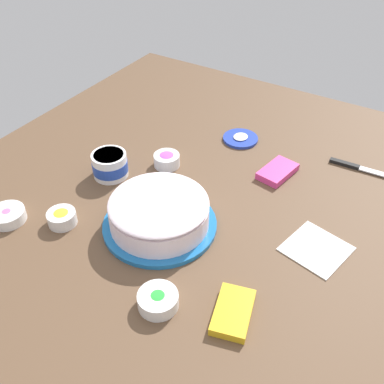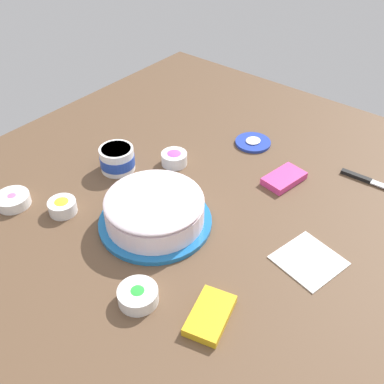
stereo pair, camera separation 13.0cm
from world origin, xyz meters
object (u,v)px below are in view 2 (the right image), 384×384
object	(u,v)px
frosting_tub	(117,159)
frosting_tub_lid	(253,142)
sprinkle_bowl_green	(138,295)
sprinkle_bowl_pink	(13,200)
candy_box_upper	(210,315)
frosted_cake	(155,211)
paper_napkin	(309,260)
sprinkle_bowl_rainbow	(174,158)
sprinkle_bowl_yellow	(62,206)
spreading_knife	(371,182)
candy_box_lower	(284,178)

from	to	relation	value
frosting_tub	frosting_tub_lid	bearing A→B (deg)	147.03
frosting_tub	sprinkle_bowl_green	size ratio (longest dim) A/B	1.16
sprinkle_bowl_pink	candy_box_upper	distance (m)	0.69
frosting_tub	frosting_tub_lid	size ratio (longest dim) A/B	0.90
frosted_cake	sprinkle_bowl_green	distance (m)	0.26
candy_box_upper	paper_napkin	world-z (taller)	candy_box_upper
frosting_tub_lid	sprinkle_bowl_rainbow	xyz separation A→B (m)	(0.26, -0.14, 0.02)
frosting_tub_lid	sprinkle_bowl_green	bearing A→B (deg)	12.03
paper_napkin	sprinkle_bowl_yellow	bearing A→B (deg)	-66.77
sprinkle_bowl_green	spreading_knife	bearing A→B (deg)	162.01
frosting_tub	candy_box_lower	world-z (taller)	frosting_tub
frosting_tub_lid	sprinkle_bowl_green	world-z (taller)	sprinkle_bowl_green
sprinkle_bowl_rainbow	candy_box_upper	xyz separation A→B (m)	(0.40, 0.45, -0.01)
frosting_tub_lid	candy_box_upper	xyz separation A→B (m)	(0.67, 0.32, 0.01)
frosting_tub_lid	sprinkle_bowl_pink	bearing A→B (deg)	-27.40
frosted_cake	frosting_tub	size ratio (longest dim) A/B	2.84
frosting_tub_lid	sprinkle_bowl_rainbow	bearing A→B (deg)	-27.39
sprinkle_bowl_rainbow	sprinkle_bowl_green	size ratio (longest dim) A/B	0.88
sprinkle_bowl_green	frosting_tub	bearing A→B (deg)	-128.75
sprinkle_bowl_yellow	sprinkle_bowl_green	xyz separation A→B (m)	(0.09, 0.39, -0.00)
candy_box_upper	sprinkle_bowl_rainbow	bearing A→B (deg)	-146.49
frosting_tub	candy_box_lower	size ratio (longest dim) A/B	0.83
sprinkle_bowl_pink	sprinkle_bowl_rainbow	bearing A→B (deg)	152.60
frosting_tub_lid	candy_box_upper	distance (m)	0.74
sprinkle_bowl_rainbow	candy_box_upper	world-z (taller)	sprinkle_bowl_rainbow
spreading_knife	sprinkle_bowl_yellow	distance (m)	0.94
frosting_tub	sprinkle_bowl_pink	distance (m)	0.33
frosting_tub	sprinkle_bowl_rainbow	bearing A→B (deg)	137.99
frosted_cake	paper_napkin	size ratio (longest dim) A/B	2.10
frosting_tub	sprinkle_bowl_rainbow	world-z (taller)	frosting_tub
frosting_tub_lid	spreading_knife	world-z (taller)	frosting_tub_lid
frosting_tub	paper_napkin	distance (m)	0.67
paper_napkin	frosting_tub_lid	bearing A→B (deg)	-132.11
frosting_tub_lid	candy_box_upper	world-z (taller)	candy_box_upper
frosted_cake	candy_box_lower	distance (m)	0.44
paper_napkin	candy_box_lower	bearing A→B (deg)	-139.00
frosting_tub_lid	spreading_knife	distance (m)	0.41
candy_box_upper	paper_napkin	distance (m)	0.31
sprinkle_bowl_pink	candy_box_lower	world-z (taller)	sprinkle_bowl_pink
frosting_tub_lid	candy_box_lower	world-z (taller)	candy_box_lower
frosting_tub_lid	frosting_tub	bearing A→B (deg)	-32.97
spreading_knife	sprinkle_bowl_green	size ratio (longest dim) A/B	2.48
frosted_cake	sprinkle_bowl_rainbow	xyz separation A→B (m)	(-0.25, -0.15, -0.02)
frosted_cake	sprinkle_bowl_green	size ratio (longest dim) A/B	3.31
spreading_knife	sprinkle_bowl_rainbow	bearing A→B (deg)	-60.61
frosting_tub_lid	frosted_cake	bearing A→B (deg)	0.99
frosting_tub	candy_box_lower	xyz separation A→B (m)	(-0.28, 0.45, -0.03)
spreading_knife	sprinkle_bowl_rainbow	size ratio (longest dim) A/B	2.80
spreading_knife	sprinkle_bowl_pink	xyz separation A→B (m)	(0.76, -0.78, 0.01)
sprinkle_bowl_yellow	sprinkle_bowl_green	size ratio (longest dim) A/B	0.84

